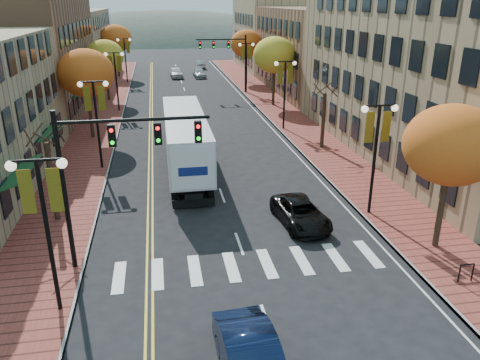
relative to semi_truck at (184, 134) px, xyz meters
name	(u,v)px	position (x,y,z in m)	size (l,w,h in m)	color
ground	(256,291)	(1.79, -15.73, -2.30)	(200.00, 200.00, 0.00)	black
sidewalk_left	(103,115)	(-7.21, 16.77, -2.22)	(4.00, 85.00, 0.15)	brown
sidewalk_right	(276,108)	(10.79, 16.77, -2.22)	(4.00, 85.00, 0.15)	brown
building_left_mid	(19,57)	(-15.21, 20.27, 3.20)	(12.00, 24.00, 11.00)	brown
building_left_far	(63,44)	(-15.21, 45.27, 2.45)	(12.00, 26.00, 9.50)	#9E8966
building_right_near	(463,51)	(20.29, 0.27, 5.20)	(15.00, 28.00, 15.00)	#997F5B
building_right_mid	(333,50)	(20.29, 26.27, 2.70)	(15.00, 24.00, 10.00)	brown
building_right_far	(286,34)	(20.29, 48.27, 3.20)	(15.00, 20.00, 11.00)	#9E8966
tree_left_a	(52,182)	(-7.21, -7.73, -0.05)	(0.28, 0.28, 4.20)	#382619
tree_left_b	(86,73)	(-7.21, 8.27, 3.15)	(4.48, 4.48, 7.21)	#382619
tree_left_c	(105,56)	(-7.21, 24.27, 2.76)	(4.16, 4.16, 6.69)	#382619
tree_left_d	(116,38)	(-7.21, 42.27, 3.30)	(4.61, 4.61, 7.42)	#382619
tree_right_a	(452,145)	(10.79, -13.73, 2.76)	(4.16, 4.16, 6.69)	#382619
tree_right_b	(323,121)	(10.79, 2.27, -0.05)	(0.28, 0.28, 4.20)	#382619
tree_right_c	(274,55)	(10.79, 18.27, 3.15)	(4.48, 4.48, 7.21)	#382619
tree_right_d	(246,44)	(10.79, 34.27, 2.99)	(4.35, 4.35, 7.00)	#382619
lamp_left_a	(44,208)	(-5.71, -15.73, 1.99)	(1.96, 0.36, 6.05)	black
lamp_left_b	(96,108)	(-5.71, 0.27, 1.99)	(1.96, 0.36, 6.05)	black
lamp_left_c	(115,70)	(-5.71, 18.27, 1.99)	(1.96, 0.36, 6.05)	black
lamp_left_d	(125,52)	(-5.71, 36.27, 1.99)	(1.96, 0.36, 6.05)	black
lamp_right_a	(377,139)	(9.29, -9.73, 1.99)	(1.96, 0.36, 6.05)	black
lamp_right_b	(285,82)	(9.29, 8.27, 1.99)	(1.96, 0.36, 6.05)	black
lamp_right_c	(246,58)	(9.29, 26.27, 1.99)	(1.96, 0.36, 6.05)	black
traffic_mast_near	(110,159)	(-3.69, -12.73, 2.62)	(6.10, 0.35, 7.00)	black
traffic_mast_far	(230,53)	(7.26, 26.27, 2.62)	(6.10, 0.34, 7.00)	black
semi_truck	(184,134)	(0.00, 0.00, 0.00)	(2.60, 15.74, 3.93)	black
black_suv	(301,213)	(5.27, -10.21, -1.67)	(2.09, 4.52, 1.26)	black
car_far_white	(176,73)	(1.29, 40.20, -1.55)	(1.78, 4.42, 1.51)	silver
car_far_silver	(199,73)	(4.71, 39.88, -1.69)	(1.71, 4.21, 1.22)	#A3A4AB
car_far_oncoming	(200,64)	(5.75, 49.86, -1.66)	(1.35, 3.86, 1.27)	#B0B1B8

